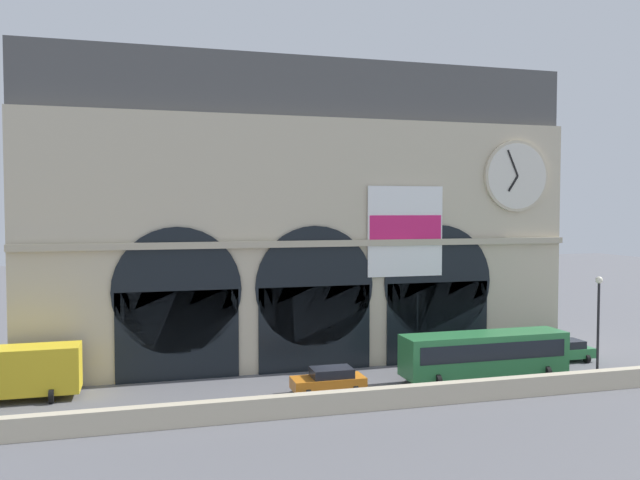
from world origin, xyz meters
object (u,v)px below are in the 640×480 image
at_px(bus_mideast, 484,353).
at_px(car_east, 563,351).
at_px(street_lamp_quayside, 598,316).
at_px(box_truck_west, 14,372).
at_px(car_center, 329,380).

relative_size(bus_mideast, car_east, 2.50).
bearing_deg(bus_mideast, street_lamp_quayside, -25.00).
distance_m(box_truck_west, bus_mideast, 28.67).
relative_size(box_truck_west, car_center, 1.70).
bearing_deg(car_center, bus_mideast, 0.39).
bearing_deg(bus_mideast, box_truck_west, 173.31).
distance_m(bus_mideast, street_lamp_quayside, 7.41).
bearing_deg(street_lamp_quayside, car_east, 71.87).
bearing_deg(car_east, street_lamp_quayside, -108.13).
bearing_deg(car_center, street_lamp_quayside, -9.68).
height_order(box_truck_west, street_lamp_quayside, street_lamp_quayside).
bearing_deg(car_center, car_east, 9.87).
bearing_deg(street_lamp_quayside, box_truck_west, 169.78).
height_order(bus_mideast, car_east, bus_mideast).
bearing_deg(car_east, car_center, -170.13).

